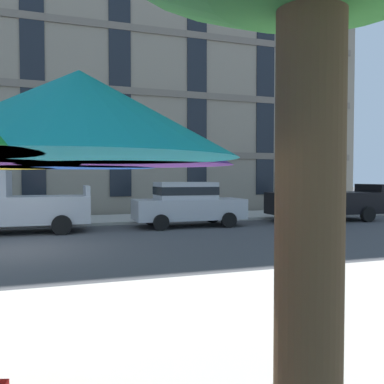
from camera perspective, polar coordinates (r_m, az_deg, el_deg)
name	(u,v)px	position (r m, az deg, el deg)	size (l,w,h in m)	color
ground_plane	(13,251)	(11.76, -24.23, -7.69)	(120.00, 120.00, 0.00)	#424244
sidewalk_far	(31,222)	(18.47, -21.98, -3.99)	(56.00, 3.60, 0.12)	#B2ADA3
apartment_building	(39,54)	(27.63, -21.06, 17.97)	(37.12, 12.08, 19.20)	gray
pickup_silver	(7,204)	(15.36, -24.94, -1.60)	(5.10, 2.12, 2.20)	#A8AAB2
sedan_silver	(188,203)	(15.99, -0.64, -1.55)	(4.40, 1.98, 1.78)	#A8AAB2
pickup_black	(320,198)	(18.83, 17.79, -0.88)	(5.10, 2.12, 2.20)	black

